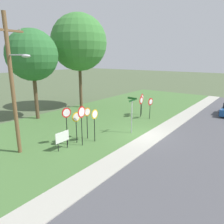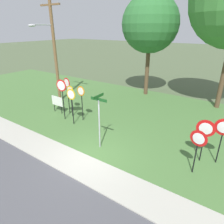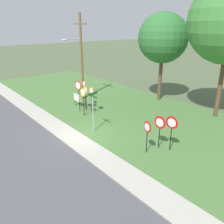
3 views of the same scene
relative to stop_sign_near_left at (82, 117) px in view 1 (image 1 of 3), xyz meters
The scene contains 17 objects.
ground_plane 5.37m from the stop_sign_near_left, 28.91° to the right, with size 160.00×160.00×0.00m, color #4C5B3D.
road_asphalt 8.65m from the stop_sign_near_left, 58.97° to the right, with size 44.00×6.40×0.01m, color #4C4C51.
sidewalk_strip 5.76m from the stop_sign_near_left, 36.40° to the right, with size 44.00×1.60×0.06m, color #ADAA9E.
grass_median 6.01m from the stop_sign_near_left, 39.88° to the left, with size 44.00×12.00×0.04m, color #477038.
stop_sign_near_left is the anchor object (origin of this frame).
stop_sign_near_right 1.35m from the stop_sign_near_left, 27.11° to the left, with size 0.64×0.10×2.42m.
stop_sign_far_left 1.14m from the stop_sign_near_left, 11.40° to the right, with size 0.70×0.10×2.42m.
stop_sign_far_center 0.79m from the stop_sign_near_left, 80.88° to the left, with size 0.69×0.12×2.28m.
stop_sign_far_right 1.09m from the stop_sign_near_left, 117.77° to the left, with size 0.69×0.14×2.67m.
yield_sign_near_left 8.93m from the stop_sign_near_left, ahead, with size 0.84×0.11×2.17m.
yield_sign_near_right 9.61m from the stop_sign_near_left, ahead, with size 0.81×0.15×2.30m.
yield_sign_far_left 8.89m from the stop_sign_near_left, ahead, with size 0.72×0.16×2.10m.
street_name_post 4.45m from the stop_sign_near_left, 18.46° to the right, with size 0.96×0.82×2.95m.
utility_pole 4.73m from the stop_sign_near_left, 143.95° to the left, with size 2.10×2.18×8.49m.
notice_board 1.88m from the stop_sign_near_left, 156.32° to the left, with size 1.10×0.05×1.25m.
oak_tree_left 9.63m from the stop_sign_near_left, 75.62° to the left, with size 4.83×4.83×8.62m.
oak_tree_right 13.19m from the stop_sign_near_left, 45.26° to the left, with size 6.47×6.47×10.89m.
Camera 1 is at (-14.09, -7.48, 6.01)m, focal length 33.78 mm.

